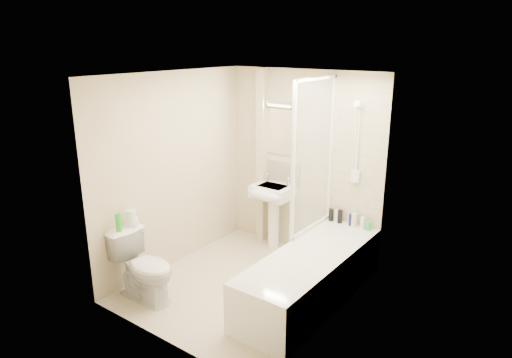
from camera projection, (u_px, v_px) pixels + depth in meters
The scene contains 26 objects.
floor at pixel (245, 286), 5.30m from camera, with size 2.50×2.50×0.00m, color beige.
wall_back at pixel (303, 164), 5.91m from camera, with size 2.20×0.02×2.40m, color beige.
wall_left at pixel (173, 171), 5.57m from camera, with size 0.02×2.50×2.40m, color beige.
wall_right at pixel (336, 209), 4.32m from camera, with size 0.02×2.50×2.40m, color beige.
ceiling at pixel (243, 75), 4.60m from camera, with size 2.20×2.50×0.02m, color white.
tile_back at pixel (358, 155), 5.41m from camera, with size 0.70×0.01×1.75m, color beige.
tile_right at pixel (345, 181), 4.42m from camera, with size 0.01×2.10×1.75m, color beige.
pipe_boxing at pixel (262, 158), 6.22m from camera, with size 0.12×0.12×2.40m, color beige.
splashback at pixel (281, 172), 6.15m from camera, with size 0.60×0.01×0.30m, color beige.
mirror at pixel (281, 132), 5.99m from camera, with size 0.46×0.01×0.60m, color white.
strip_light at pixel (281, 104), 5.86m from camera, with size 0.42×0.07×0.07m, color silver.
bathtub at pixel (311, 275), 4.94m from camera, with size 0.70×2.10×0.55m.
shower_screen at pixel (314, 156), 5.26m from camera, with size 0.04×0.92×1.80m.
shower_fixture at pixel (357, 146), 5.34m from camera, with size 0.10×0.16×0.99m.
pedestal_sink at pixel (271, 199), 6.06m from camera, with size 0.52×0.48×1.01m.
bottle_black_a at pixel (331, 215), 5.74m from camera, with size 0.06×0.06×0.16m, color black.
bottle_white_a at pixel (337, 216), 5.69m from camera, with size 0.06×0.06×0.16m, color silver.
bottle_black_b at pixel (340, 216), 5.67m from camera, with size 0.06×0.06×0.17m, color black.
bottle_blue at pixel (351, 220), 5.59m from camera, with size 0.05×0.05×0.15m, color #121A4F.
bottle_cream at pixel (354, 220), 5.56m from camera, with size 0.07×0.07×0.17m, color beige.
bottle_white_b at pixel (363, 223), 5.50m from camera, with size 0.06×0.06×0.14m, color white.
bottle_green at pixel (368, 226), 5.46m from camera, with size 0.07×0.07×0.10m, color #33C65C.
toilet at pixel (144, 266), 4.94m from camera, with size 0.75×0.43×0.77m, color white.
toilet_roll_lower at pixel (133, 222), 5.03m from camera, with size 0.12×0.12×0.09m, color white.
toilet_roll_upper at pixel (131, 214), 5.01m from camera, with size 0.11×0.11×0.09m, color white.
green_bottle at pixel (118, 222), 4.87m from camera, with size 0.06×0.06×0.20m, color green.
Camera 1 is at (2.89, -3.72, 2.72)m, focal length 32.00 mm.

